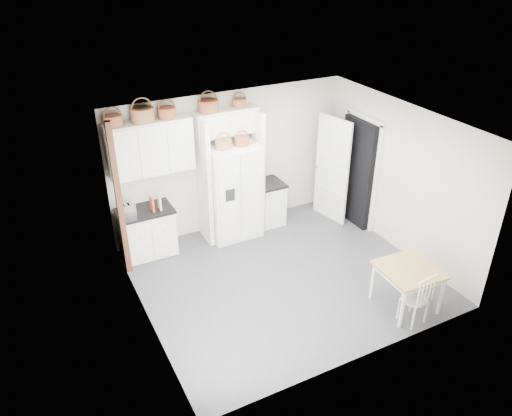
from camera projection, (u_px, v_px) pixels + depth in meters
floor at (283, 277)px, 8.18m from camera, size 4.50×4.50×0.00m
ceiling at (288, 126)px, 6.93m from camera, size 4.50×4.50×0.00m
wall_back at (231, 161)px, 9.12m from camera, size 4.50×0.00×4.50m
wall_left at (140, 245)px, 6.66m from camera, size 0.00×4.00×4.00m
wall_right at (400, 179)px, 8.46m from camera, size 0.00×4.00×4.00m
refrigerator at (232, 191)px, 8.98m from camera, size 0.92×0.74×1.77m
base_cab_left at (147, 233)px, 8.61m from camera, size 0.89×0.56×0.83m
base_cab_right at (269, 203)px, 9.57m from camera, size 0.46×0.55×0.81m
dining_table at (406, 287)px, 7.39m from camera, size 0.87×0.87×0.68m
windsor_chair at (415, 298)px, 7.08m from camera, size 0.43×0.40×0.80m
counter_left at (145, 211)px, 8.40m from camera, size 0.93×0.60×0.04m
counter_right at (270, 183)px, 9.37m from camera, size 0.50×0.59×0.04m
toaster at (127, 210)px, 8.18m from camera, size 0.31×0.20×0.20m
cookbook_red at (152, 204)px, 8.32m from camera, size 0.04×0.16×0.24m
cookbook_cream at (159, 203)px, 8.37m from camera, size 0.04×0.16×0.23m
basket_upper_a at (113, 121)px, 7.63m from camera, size 0.30×0.30×0.17m
basket_upper_b at (142, 115)px, 7.80m from camera, size 0.38×0.38×0.22m
basket_upper_c at (167, 113)px, 7.97m from camera, size 0.30×0.30×0.17m
basket_bridge_a at (208, 106)px, 8.25m from camera, size 0.35×0.35×0.20m
basket_bridge_b at (239, 103)px, 8.49m from camera, size 0.25×0.25×0.14m
basket_fridge_a at (223, 144)px, 8.36m from camera, size 0.29×0.29×0.15m
basket_fridge_b at (242, 141)px, 8.50m from camera, size 0.26×0.26×0.14m
upper_cabinet at (150, 147)px, 8.10m from camera, size 1.40×0.34×0.90m
bridge_cabinet at (226, 122)px, 8.53m from camera, size 1.12×0.34×0.45m
fridge_panel_left at (204, 182)px, 8.69m from camera, size 0.08×0.60×2.30m
fridge_panel_right at (256, 171)px, 9.10m from camera, size 0.08×0.60×2.30m
trim_post at (119, 202)px, 7.73m from camera, size 0.09×0.09×2.60m
doorway_void at (358, 173)px, 9.33m from camera, size 0.18×0.85×2.05m
door_slab at (332, 170)px, 9.45m from camera, size 0.21×0.79×2.05m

